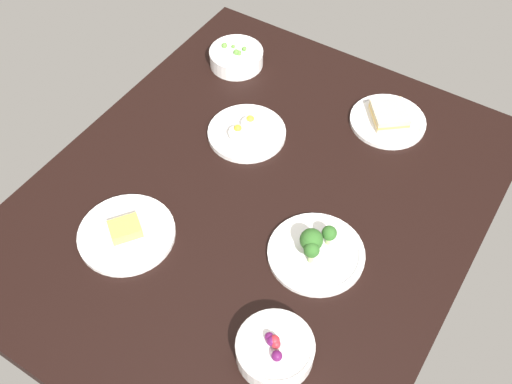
{
  "coord_description": "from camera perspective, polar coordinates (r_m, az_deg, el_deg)",
  "views": [
    {
      "loc": [
        -72.17,
        -45.85,
        112.51
      ],
      "look_at": [
        0.0,
        0.0,
        6.0
      ],
      "focal_mm": 42.44,
      "sensor_mm": 36.0,
      "label": 1
    }
  ],
  "objects": [
    {
      "name": "plate_eggs",
      "position": [
        1.5,
        -0.92,
        5.71
      ],
      "size": [
        19.43,
        19.43,
        4.94
      ],
      "color": "white",
      "rests_on": "dining_table"
    },
    {
      "name": "plate_broccoli",
      "position": [
        1.28,
        5.66,
        -5.48
      ],
      "size": [
        20.71,
        20.71,
        7.5
      ],
      "color": "white",
      "rests_on": "dining_table"
    },
    {
      "name": "plate_sandwich",
      "position": [
        1.57,
        12.35,
        6.74
      ],
      "size": [
        19.12,
        19.12,
        4.32
      ],
      "color": "white",
      "rests_on": "dining_table"
    },
    {
      "name": "bowl_berries",
      "position": [
        1.16,
        1.8,
        -14.56
      ],
      "size": [
        14.92,
        14.92,
        6.37
      ],
      "color": "white",
      "rests_on": "dining_table"
    },
    {
      "name": "dining_table",
      "position": [
        1.4,
        -0.0,
        -1.03
      ],
      "size": [
        115.11,
        95.77,
        4.0
      ],
      "primitive_type": "cube",
      "color": "black",
      "rests_on": "ground"
    },
    {
      "name": "bowl_peas",
      "position": [
        1.7,
        -1.87,
        12.62
      ],
      "size": [
        14.85,
        14.85,
        5.81
      ],
      "color": "white",
      "rests_on": "dining_table"
    },
    {
      "name": "plate_cheese",
      "position": [
        1.34,
        -12.12,
        -3.81
      ],
      "size": [
        21.17,
        21.17,
        3.79
      ],
      "color": "white",
      "rests_on": "dining_table"
    }
  ]
}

